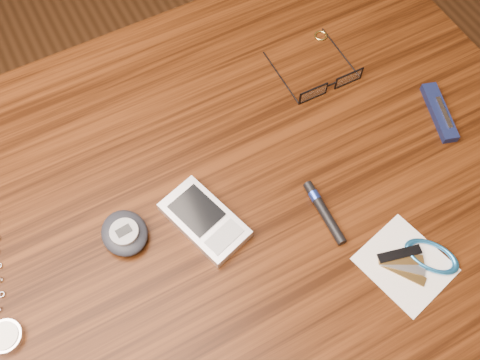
{
  "coord_description": "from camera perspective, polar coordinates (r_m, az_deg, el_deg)",
  "views": [
    {
      "loc": [
        -0.11,
        -0.3,
        1.4
      ],
      "look_at": [
        0.05,
        0.01,
        0.76
      ],
      "focal_mm": 40.0,
      "sensor_mm": 36.0,
      "label": 1
    }
  ],
  "objects": [
    {
      "name": "ground",
      "position": [
        1.44,
        -1.64,
        -15.4
      ],
      "size": [
        3.8,
        3.8,
        0.0
      ],
      "primitive_type": "plane",
      "color": "#472814",
      "rests_on": "ground"
    },
    {
      "name": "desk",
      "position": [
        0.82,
        -2.78,
        -5.41
      ],
      "size": [
        1.0,
        0.7,
        0.75
      ],
      "color": "#3B1B09",
      "rests_on": "ground"
    },
    {
      "name": "eyeglasses",
      "position": [
        0.83,
        9.43,
        10.15
      ],
      "size": [
        0.11,
        0.12,
        0.02
      ],
      "color": "black",
      "rests_on": "desk"
    },
    {
      "name": "gold_ring",
      "position": [
        0.9,
        8.6,
        14.98
      ],
      "size": [
        0.03,
        0.03,
        0.0
      ],
      "primitive_type": "torus",
      "rotation": [
        0.0,
        0.0,
        -0.38
      ],
      "color": "#EAD368",
      "rests_on": "desk"
    },
    {
      "name": "pocket_watch",
      "position": [
        0.72,
        -23.95,
        -14.2
      ],
      "size": [
        0.09,
        0.31,
        0.01
      ],
      "color": "silver",
      "rests_on": "desk"
    },
    {
      "name": "pda_phone",
      "position": [
        0.71,
        -3.82,
        -4.29
      ],
      "size": [
        0.09,
        0.13,
        0.02
      ],
      "color": "silver",
      "rests_on": "desk"
    },
    {
      "name": "pedometer",
      "position": [
        0.71,
        -12.22,
        -5.54
      ],
      "size": [
        0.06,
        0.07,
        0.03
      ],
      "color": "black",
      "rests_on": "desk"
    },
    {
      "name": "notepad_keys",
      "position": [
        0.73,
        18.5,
        -8.09
      ],
      "size": [
        0.13,
        0.12,
        0.01
      ],
      "color": "silver",
      "rests_on": "desk"
    },
    {
      "name": "pocket_knife",
      "position": [
        0.85,
        20.49,
        6.79
      ],
      "size": [
        0.05,
        0.1,
        0.01
      ],
      "color": "black",
      "rests_on": "desk"
    },
    {
      "name": "black_blue_pen",
      "position": [
        0.72,
        8.85,
        -3.21
      ],
      "size": [
        0.02,
        0.1,
        0.01
      ],
      "color": "black",
      "rests_on": "desk"
    }
  ]
}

